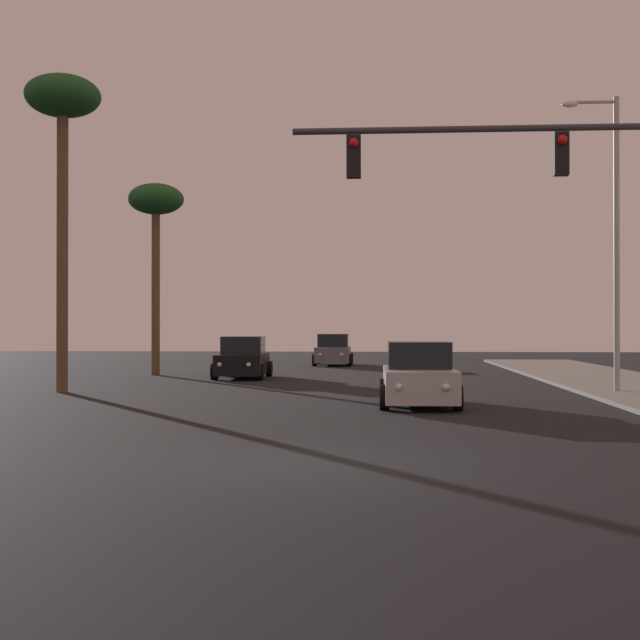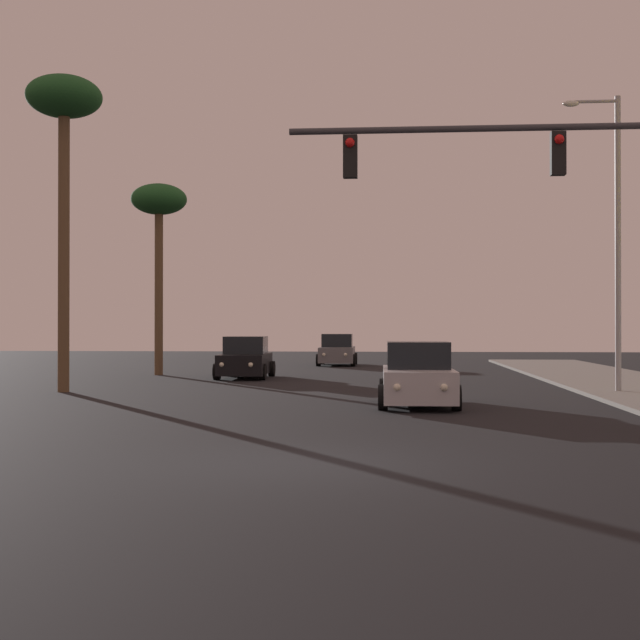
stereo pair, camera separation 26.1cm
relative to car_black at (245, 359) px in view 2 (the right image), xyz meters
name	(u,v)px [view 2 (the right image)]	position (x,y,z in m)	size (l,w,h in m)	color
ground_plane	(309,463)	(4.64, -22.06, -0.76)	(120.00, 120.00, 0.00)	black
car_black	(245,359)	(0.00, 0.00, 0.00)	(2.04, 4.34, 1.68)	black
car_grey	(337,351)	(2.97, 12.16, 0.00)	(2.04, 4.32, 1.68)	slate
car_silver	(418,377)	(6.57, -12.08, 0.00)	(2.04, 4.32, 1.68)	#B7B7BC
traffic_light_mast	(580,195)	(9.77, -16.80, 4.04)	(8.73, 0.36, 6.50)	#38383D
street_lamp	(614,227)	(12.64, -7.81, 4.36)	(1.74, 0.24, 9.00)	#99999E
palm_tree_near	(64,117)	(-4.50, -8.06, 7.99)	(2.40, 2.40, 10.06)	brown
palm_tree_mid	(159,209)	(-4.08, 1.94, 6.36)	(2.40, 2.40, 8.21)	brown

